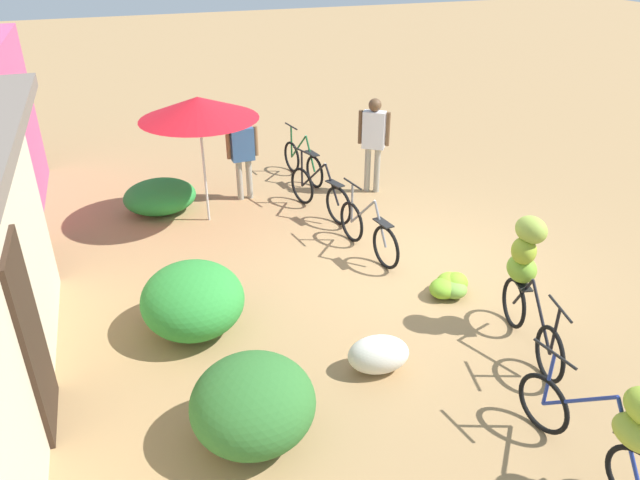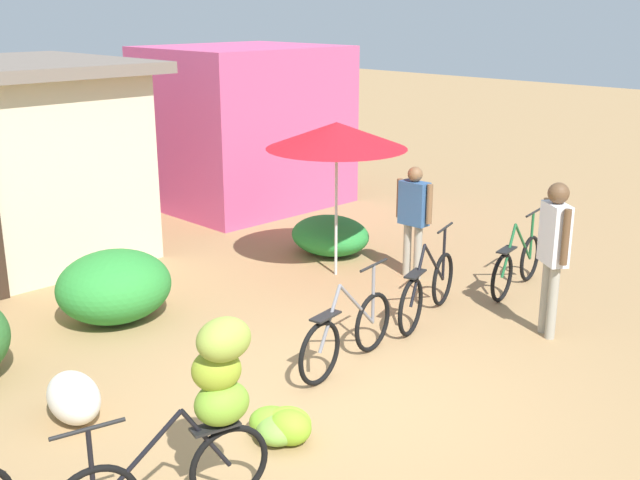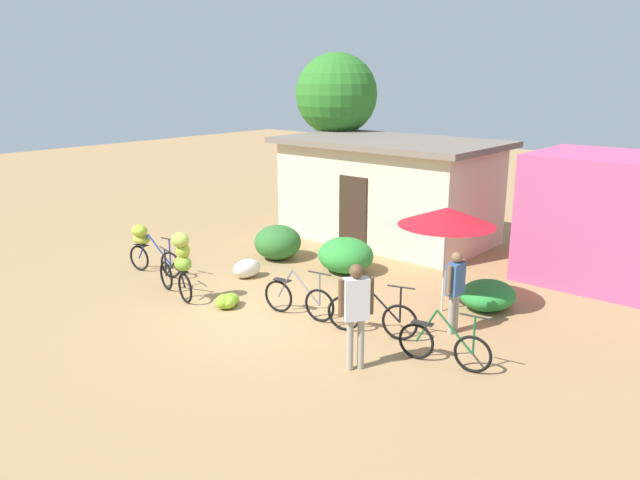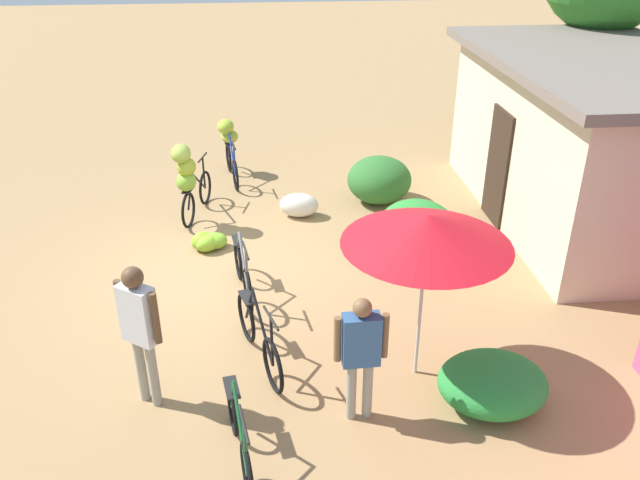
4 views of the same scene
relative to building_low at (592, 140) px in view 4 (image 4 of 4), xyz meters
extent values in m
plane|color=#A07C50|center=(1.50, -6.50, -1.44)|extent=(60.00, 60.00, 0.00)
cube|color=beige|center=(0.00, 0.00, -0.10)|extent=(5.60, 3.21, 2.69)
cube|color=#72665B|center=(0.00, 0.00, 1.33)|extent=(6.10, 3.71, 0.16)
cube|color=#332319|center=(0.00, -1.62, -0.44)|extent=(0.90, 0.06, 2.00)
cylinder|color=brown|center=(-3.00, 1.33, 0.15)|extent=(0.28, 0.28, 3.18)
ellipsoid|color=#2F6B2D|center=(-0.96, -3.51, -1.00)|extent=(1.19, 1.21, 0.88)
ellipsoid|color=#2E8834|center=(1.05, -3.24, -1.02)|extent=(1.36, 1.26, 0.84)
ellipsoid|color=#288637|center=(4.69, -3.22, -1.16)|extent=(1.07, 1.24, 0.57)
cylinder|color=beige|center=(4.07, -3.95, -0.42)|extent=(0.04, 0.04, 2.05)
cone|color=red|center=(4.07, -3.95, 0.50)|extent=(1.89, 1.89, 0.35)
torus|color=black|center=(-1.78, -6.22, -1.13)|extent=(0.62, 0.15, 0.62)
torus|color=black|center=(-2.81, -6.38, -1.13)|extent=(0.62, 0.15, 0.62)
cylinder|color=navy|center=(-2.63, -6.35, -0.81)|extent=(0.40, 0.10, 0.65)
cylinder|color=navy|center=(-2.11, -6.27, -0.81)|extent=(0.70, 0.15, 0.66)
cylinder|color=black|center=(-1.78, -6.22, -0.51)|extent=(0.50, 0.11, 0.03)
cylinder|color=navy|center=(-1.78, -6.22, -0.82)|extent=(0.04, 0.04, 0.62)
cube|color=black|center=(-2.70, -6.37, -0.79)|extent=(0.38, 0.19, 0.02)
ellipsoid|color=#9DAF38|center=(-2.72, -6.33, -0.65)|extent=(0.51, 0.44, 0.26)
ellipsoid|color=#9AB634|center=(-2.68, -6.40, -0.43)|extent=(0.44, 0.36, 0.29)
torus|color=black|center=(-1.18, -6.77, -1.12)|extent=(0.63, 0.20, 0.64)
torus|color=black|center=(-0.21, -7.01, -1.12)|extent=(0.63, 0.20, 0.64)
cylinder|color=black|center=(-0.38, -6.97, -0.85)|extent=(0.38, 0.12, 0.57)
cylinder|color=black|center=(-0.86, -6.85, -0.85)|extent=(0.66, 0.19, 0.58)
cylinder|color=black|center=(-1.18, -6.77, -0.52)|extent=(0.49, 0.15, 0.03)
cylinder|color=black|center=(-1.18, -6.77, -0.82)|extent=(0.04, 0.04, 0.60)
cube|color=black|center=(-0.30, -6.98, -0.77)|extent=(0.38, 0.22, 0.02)
ellipsoid|color=#74A22F|center=(-0.25, -7.00, -0.60)|extent=(0.47, 0.41, 0.33)
ellipsoid|color=#8EA42B|center=(-0.26, -6.97, -0.34)|extent=(0.46, 0.43, 0.32)
ellipsoid|color=#93AA40|center=(-0.24, -7.04, -0.09)|extent=(0.42, 0.34, 0.31)
torus|color=black|center=(2.57, -5.96, -1.11)|extent=(0.66, 0.15, 0.66)
torus|color=black|center=(1.62, -6.11, -1.11)|extent=(0.66, 0.15, 0.66)
cylinder|color=slate|center=(1.78, -6.09, -0.81)|extent=(0.37, 0.09, 0.62)
cylinder|color=slate|center=(2.26, -6.01, -0.81)|extent=(0.65, 0.14, 0.63)
cylinder|color=black|center=(2.57, -5.96, -0.47)|extent=(0.50, 0.11, 0.03)
cylinder|color=slate|center=(2.57, -5.96, -0.79)|extent=(0.04, 0.04, 0.65)
cube|color=black|center=(1.71, -6.10, -0.76)|extent=(0.38, 0.19, 0.02)
torus|color=black|center=(4.20, -5.67, -1.11)|extent=(0.65, 0.24, 0.67)
torus|color=black|center=(3.19, -5.98, -1.11)|extent=(0.65, 0.24, 0.67)
cylinder|color=black|center=(3.36, -5.93, -0.79)|extent=(0.39, 0.15, 0.65)
cylinder|color=black|center=(3.87, -5.77, -0.79)|extent=(0.69, 0.24, 0.66)
cylinder|color=black|center=(4.20, -5.67, -0.44)|extent=(0.49, 0.18, 0.03)
cylinder|color=black|center=(4.20, -5.67, -0.78)|extent=(0.04, 0.04, 0.66)
cube|color=black|center=(3.29, -5.95, -0.74)|extent=(0.39, 0.24, 0.02)
torus|color=black|center=(5.76, -5.96, -1.13)|extent=(0.63, 0.16, 0.63)
torus|color=black|center=(4.82, -6.13, -1.13)|extent=(0.63, 0.16, 0.63)
cylinder|color=#19592D|center=(4.99, -6.10, -0.82)|extent=(0.37, 0.10, 0.63)
cylinder|color=#19592D|center=(5.46, -6.01, -0.82)|extent=(0.64, 0.15, 0.64)
cylinder|color=black|center=(5.76, -5.96, -0.49)|extent=(0.50, 0.12, 0.03)
cylinder|color=#19592D|center=(5.76, -5.96, -0.81)|extent=(0.04, 0.04, 0.64)
cube|color=black|center=(4.92, -6.11, -0.79)|extent=(0.38, 0.20, 0.02)
ellipsoid|color=#76A93F|center=(0.63, -6.63, -1.31)|extent=(0.56, 0.52, 0.25)
ellipsoid|color=#79B52C|center=(0.64, -6.53, -1.31)|extent=(0.48, 0.52, 0.26)
ellipsoid|color=#8BC02D|center=(0.70, -6.64, -1.30)|extent=(0.54, 0.55, 0.28)
ellipsoid|color=#7EAF27|center=(0.66, -6.71, -1.29)|extent=(0.47, 0.49, 0.30)
ellipsoid|color=silver|center=(-0.45, -5.06, -1.22)|extent=(0.55, 0.76, 0.44)
cylinder|color=gray|center=(4.75, -4.66, -1.07)|extent=(0.11, 0.11, 0.75)
cylinder|color=gray|center=(4.75, -4.84, -1.07)|extent=(0.11, 0.11, 0.75)
cube|color=#33598C|center=(4.75, -4.75, -0.40)|extent=(0.21, 0.41, 0.59)
cylinder|color=brown|center=(4.74, -4.50, -0.37)|extent=(0.08, 0.08, 0.53)
cylinder|color=brown|center=(4.76, -5.00, -0.37)|extent=(0.08, 0.08, 0.53)
sphere|color=brown|center=(4.75, -4.75, 0.00)|extent=(0.20, 0.20, 0.20)
cylinder|color=gray|center=(4.23, -7.15, -1.01)|extent=(0.11, 0.11, 0.86)
cylinder|color=gray|center=(4.33, -7.00, -1.01)|extent=(0.11, 0.11, 0.86)
cube|color=silver|center=(4.28, -7.08, -0.24)|extent=(0.39, 0.44, 0.68)
cylinder|color=brown|center=(4.14, -7.28, -0.21)|extent=(0.08, 0.08, 0.61)
cylinder|color=brown|center=(4.43, -6.87, -0.21)|extent=(0.08, 0.08, 0.61)
sphere|color=brown|center=(4.28, -7.08, 0.21)|extent=(0.23, 0.23, 0.23)
camera|label=1|loc=(-5.17, -2.69, 3.02)|focal=33.28mm
camera|label=2|loc=(-3.27, -11.07, 2.15)|focal=43.68mm
camera|label=3|loc=(9.75, -14.30, 3.16)|focal=34.58mm
camera|label=4|loc=(10.12, -5.70, 3.65)|focal=36.18mm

